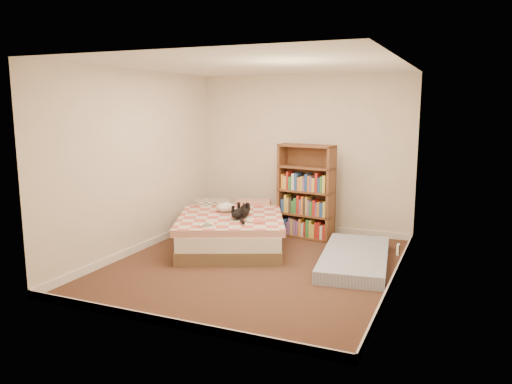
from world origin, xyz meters
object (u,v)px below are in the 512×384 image
at_px(bookshelf, 306,203).
at_px(floor_mattress, 355,258).
at_px(black_cat, 242,212).
at_px(white_dog, 226,207).
at_px(bed, 232,229).

xyz_separation_m(bookshelf, floor_mattress, (1.00, -1.05, -0.46)).
height_order(black_cat, white_dog, black_cat).
bearing_deg(bookshelf, black_cat, -111.44).
relative_size(bed, black_cat, 3.21).
distance_m(bed, black_cat, 0.44).
bearing_deg(white_dog, black_cat, -59.60).
bearing_deg(white_dog, bookshelf, 12.77).
xyz_separation_m(bed, black_cat, (0.25, -0.19, 0.31)).
relative_size(bed, floor_mattress, 1.33).
xyz_separation_m(floor_mattress, white_dog, (-1.98, 0.24, 0.46)).
height_order(floor_mattress, black_cat, black_cat).
relative_size(floor_mattress, black_cat, 2.42).
relative_size(bed, bookshelf, 1.65).
bearing_deg(floor_mattress, black_cat, 172.91).
distance_m(black_cat, white_dog, 0.45).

